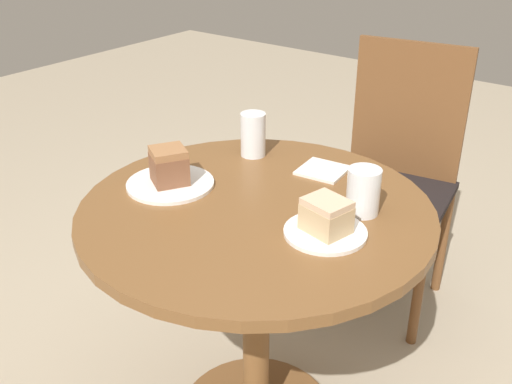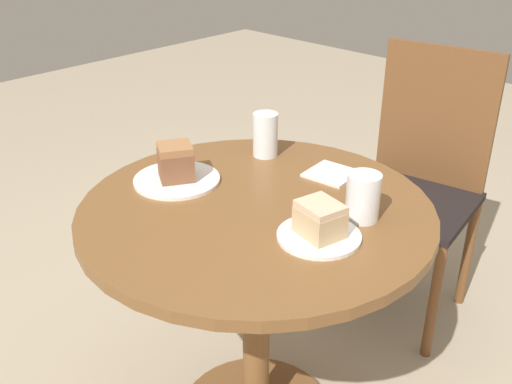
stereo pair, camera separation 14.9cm
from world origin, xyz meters
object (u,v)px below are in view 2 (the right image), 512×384
at_px(chair, 417,182).
at_px(cake_slice_far, 320,219).
at_px(glass_water, 265,137).
at_px(plate_near, 177,180).
at_px(cake_slice_near, 176,162).
at_px(glass_lemonade, 363,199).
at_px(plate_far, 319,236).

relative_size(chair, cake_slice_far, 8.46).
bearing_deg(glass_water, chair, 70.87).
height_order(plate_near, cake_slice_far, cake_slice_far).
bearing_deg(cake_slice_near, glass_lemonade, 20.37).
distance_m(plate_far, cake_slice_near, 0.47).
xyz_separation_m(cake_slice_far, glass_lemonade, (0.02, 0.14, 0.00)).
relative_size(glass_lemonade, glass_water, 0.90).
distance_m(plate_near, cake_slice_near, 0.05).
xyz_separation_m(cake_slice_near, cake_slice_far, (0.47, 0.04, -0.01)).
xyz_separation_m(plate_near, glass_lemonade, (0.48, 0.18, 0.05)).
distance_m(chair, cake_slice_near, 0.96).
distance_m(plate_near, glass_lemonade, 0.52).
height_order(chair, glass_water, chair).
distance_m(cake_slice_far, glass_lemonade, 0.14).
xyz_separation_m(plate_near, plate_far, (0.47, 0.04, -0.00)).
height_order(plate_far, cake_slice_far, cake_slice_far).
distance_m(cake_slice_near, cake_slice_far, 0.47).
xyz_separation_m(chair, plate_near, (-0.25, -0.88, 0.23)).
distance_m(chair, glass_water, 0.68).
distance_m(chair, glass_lemonade, 0.79).
height_order(plate_near, plate_far, same).
relative_size(plate_near, glass_lemonade, 2.01).
bearing_deg(plate_far, cake_slice_near, -175.63).
height_order(chair, plate_far, chair).
bearing_deg(glass_water, glass_lemonade, -15.61).
bearing_deg(glass_water, cake_slice_near, -99.72).
bearing_deg(glass_lemonade, glass_water, 164.39).
xyz_separation_m(chair, cake_slice_far, (0.21, -0.85, 0.28)).
xyz_separation_m(plate_near, cake_slice_near, (0.00, 0.00, 0.05)).
bearing_deg(cake_slice_far, plate_near, -175.63).
relative_size(chair, cake_slice_near, 8.01).
bearing_deg(cake_slice_far, glass_lemonade, 83.28).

